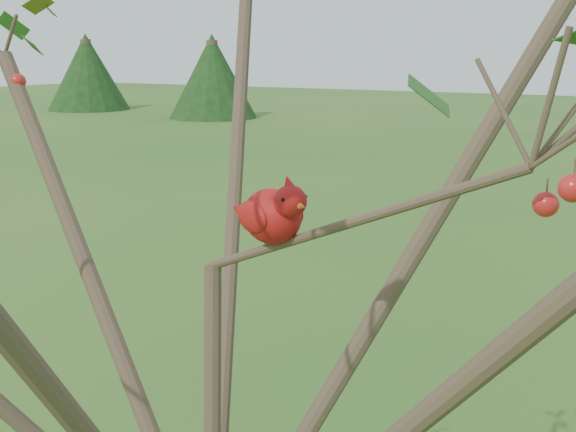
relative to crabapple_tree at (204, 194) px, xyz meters
The scene contains 2 objects.
crabapple_tree is the anchor object (origin of this frame).
cardinal 0.14m from the crabapple_tree, 55.70° to the left, with size 0.20×0.14×0.15m.
Camera 1 is at (0.76, -1.01, 2.36)m, focal length 45.00 mm.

